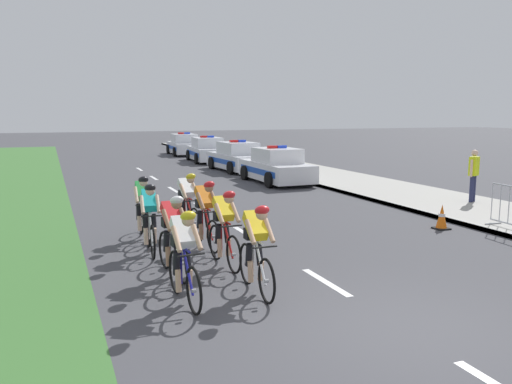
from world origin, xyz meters
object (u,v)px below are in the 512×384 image
Objects in this scene: cyclist_eighth at (187,202)px; police_car_nearest at (276,167)px; cyclist_third at (173,234)px; cyclist_fifth at (150,217)px; police_car_third at (207,151)px; spectator_closest at (474,172)px; cyclist_second at (256,247)px; police_car_furthest at (184,145)px; cyclist_fourth at (224,227)px; cyclist_sixth at (205,213)px; traffic_cone_mid at (442,217)px; cyclist_lead at (184,255)px; cyclist_seventh at (143,206)px; police_car_second at (237,158)px.

cyclist_eighth is 9.85m from police_car_nearest.
cyclist_fifth is at bearing 93.58° from cyclist_third.
police_car_third is 18.17m from spectator_closest.
cyclist_second is 29.29m from police_car_furthest.
cyclist_sixth is at bearing 88.23° from cyclist_fourth.
spectator_closest is at bearing 35.77° from traffic_cone_mid.
cyclist_fifth is 26.52m from police_car_furthest.
police_car_furthest is (5.88, 25.57, -0.11)m from cyclist_sixth.
cyclist_sixth reaches higher than traffic_cone_mid.
cyclist_seventh is at bearing 88.31° from cyclist_lead.
cyclist_third is at bearing -168.49° from cyclist_fourth.
cyclist_fourth is 0.38× the size of police_car_third.
police_car_third is at bearing 72.14° from cyclist_eighth.
cyclist_third is at bearing 83.93° from cyclist_lead.
spectator_closest reaches higher than cyclist_third.
police_car_furthest is at bearing 90.00° from police_car_nearest.
police_car_second is (5.88, 14.32, -0.11)m from cyclist_sixth.
cyclist_second and cyclist_seventh have the same top height.
spectator_closest is (3.33, 2.40, 0.77)m from traffic_cone_mid.
police_car_second is (7.13, 17.45, -0.11)m from cyclist_lead.
cyclist_lead and cyclist_fifth have the same top height.
cyclist_seventh is 0.38× the size of police_car_third.
police_car_third is at bearing 69.21° from cyclist_seventh.
cyclist_lead is 4.81m from cyclist_eighth.
police_car_second and police_car_furthest have the same top height.
cyclist_fifth is 0.38× the size of police_car_second.
cyclist_seventh and cyclist_eighth have the same top height.
police_car_nearest and police_car_second have the same top height.
cyclist_third is 17.47m from police_car_second.
cyclist_third is 0.38× the size of police_car_furthest.
cyclist_sixth is (0.05, 1.48, 0.00)m from cyclist_fourth.
police_car_second is (5.92, 15.80, -0.11)m from cyclist_fourth.
police_car_third is (6.97, 21.49, -0.11)m from cyclist_third.
traffic_cone_mid is at bearing -88.91° from police_car_second.
police_car_third is at bearing 74.44° from cyclist_fourth.
cyclist_seventh is 10.65m from police_car_nearest.
traffic_cone_mid is at bearing -3.29° from cyclist_fifth.
cyclist_fourth is at bearing -118.55° from police_car_nearest.
traffic_cone_mid is at bearing -89.38° from police_car_furthest.
cyclist_lead is at bearing -159.86° from traffic_cone_mid.
police_car_second is at bearing 61.61° from cyclist_seventh.
cyclist_eighth is 14.10m from police_car_second.
cyclist_fourth is at bearing -90.66° from cyclist_eighth.
spectator_closest reaches higher than cyclist_fifth.
cyclist_fourth is (1.05, 0.21, 0.00)m from cyclist_third.
police_car_nearest is at bearing 57.86° from cyclist_third.
spectator_closest reaches higher than cyclist_fourth.
cyclist_fifth and cyclist_eighth have the same top height.
cyclist_fourth is 3.05m from cyclist_seventh.
cyclist_fourth is at bearing 11.51° from cyclist_third.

